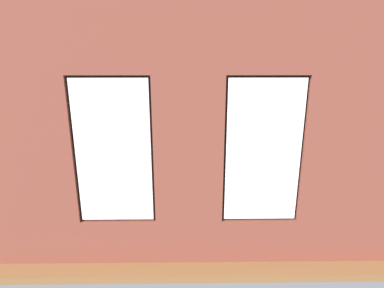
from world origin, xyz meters
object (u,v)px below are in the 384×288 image
(candle_jar, at_px, (205,176))
(tv_flatscreen, at_px, (59,145))
(remote_gray, at_px, (218,174))
(papasan_chair, at_px, (167,153))
(couch_by_window, at_px, (139,216))
(potted_plant_foreground_right, at_px, (92,143))
(table_plant_small, at_px, (179,174))
(potted_plant_corner_far_left, at_px, (359,204))
(couch_left, at_px, (315,185))
(potted_plant_near_tv, at_px, (66,172))
(potted_plant_between_couches, at_px, (225,198))
(remote_black, at_px, (191,174))
(potted_plant_by_left_couch, at_px, (275,162))
(cup_ceramic, at_px, (200,174))
(coffee_table, at_px, (200,179))
(media_console, at_px, (63,172))

(candle_jar, height_order, tv_flatscreen, tv_flatscreen)
(remote_gray, relative_size, papasan_chair, 0.16)
(couch_by_window, bearing_deg, potted_plant_foreground_right, -62.73)
(table_plant_small, bearing_deg, couch_by_window, 66.26)
(potted_plant_foreground_right, height_order, potted_plant_corner_far_left, potted_plant_foreground_right)
(couch_left, bearing_deg, potted_plant_near_tv, -92.49)
(couch_by_window, distance_m, candle_jar, 1.81)
(potted_plant_between_couches, bearing_deg, potted_plant_foreground_right, -47.08)
(tv_flatscreen, bearing_deg, remote_black, 169.86)
(remote_black, distance_m, tv_flatscreen, 3.04)
(potted_plant_by_left_couch, bearing_deg, couch_by_window, 42.20)
(remote_gray, height_order, potted_plant_corner_far_left, potted_plant_corner_far_left)
(tv_flatscreen, bearing_deg, couch_by_window, 134.46)
(cup_ceramic, distance_m, potted_plant_foreground_right, 3.45)
(potted_plant_near_tv, bearing_deg, potted_plant_corner_far_left, 167.37)
(papasan_chair, xyz_separation_m, potted_plant_near_tv, (1.78, 2.02, 0.26))
(cup_ceramic, xyz_separation_m, remote_black, (0.18, -0.10, -0.04))
(remote_gray, distance_m, potted_plant_by_left_couch, 1.84)
(potted_plant_foreground_right, distance_m, potted_plant_corner_far_left, 6.39)
(coffee_table, relative_size, candle_jar, 14.91)
(potted_plant_near_tv, xyz_separation_m, potted_plant_by_left_couch, (-4.49, -1.65, -0.37))
(papasan_chair, relative_size, potted_plant_corner_far_left, 1.20)
(potted_plant_between_couches, distance_m, potted_plant_near_tv, 3.10)
(tv_flatscreen, bearing_deg, potted_plant_foreground_right, -102.61)
(table_plant_small, distance_m, potted_plant_between_couches, 1.56)
(papasan_chair, xyz_separation_m, potted_plant_foreground_right, (2.03, -0.42, 0.17))
(remote_black, distance_m, potted_plant_near_tv, 2.49)
(couch_by_window, height_order, remote_black, couch_by_window)
(remote_gray, relative_size, potted_plant_foreground_right, 0.18)
(media_console, bearing_deg, cup_ceramic, 168.77)
(coffee_table, xyz_separation_m, potted_plant_corner_far_left, (-2.46, 1.60, 0.21))
(coffee_table, xyz_separation_m, table_plant_small, (0.43, 0.12, 0.15))
(remote_black, height_order, papasan_chair, papasan_chair)
(table_plant_small, xyz_separation_m, papasan_chair, (0.37, -1.66, -0.07))
(couch_left, xyz_separation_m, papasan_chair, (3.11, -1.84, 0.11))
(table_plant_small, height_order, remote_gray, table_plant_small)
(remote_gray, xyz_separation_m, potted_plant_by_left_couch, (-1.52, -1.04, -0.09))
(couch_by_window, xyz_separation_m, potted_plant_by_left_couch, (-2.96, -2.68, -0.00))
(potted_plant_between_couches, relative_size, potted_plant_foreground_right, 1.23)
(tv_flatscreen, xyz_separation_m, papasan_chair, (-2.33, -0.92, -0.49))
(potted_plant_foreground_right, bearing_deg, potted_plant_by_left_couch, 170.54)
(table_plant_small, relative_size, potted_plant_near_tv, 0.18)
(couch_left, distance_m, potted_plant_near_tv, 4.91)
(coffee_table, distance_m, media_console, 3.19)
(media_console, height_order, potted_plant_near_tv, potted_plant_near_tv)
(remote_black, bearing_deg, potted_plant_corner_far_left, 36.85)
(cup_ceramic, xyz_separation_m, remote_gray, (-0.40, -0.13, -0.04))
(potted_plant_near_tv, bearing_deg, cup_ceramic, -169.58)
(couch_by_window, relative_size, remote_black, 11.05)
(table_plant_small, bearing_deg, candle_jar, 180.00)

